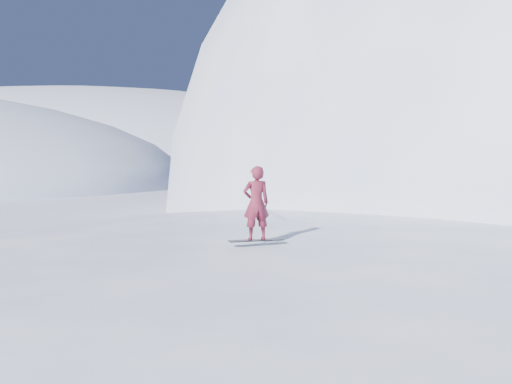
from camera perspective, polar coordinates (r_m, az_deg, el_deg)
ground at (r=15.16m, az=6.53°, el=-13.36°), size 400.00×400.00×0.00m
near_ridge at (r=18.15m, az=8.59°, el=-10.43°), size 36.00×28.00×4.80m
peak_shoulder at (r=36.59m, az=18.51°, el=-3.23°), size 28.00×24.00×18.00m
far_ridge_c at (r=130.19m, az=-17.33°, el=1.94°), size 140.00×90.00×36.00m
wind_bumps at (r=17.13m, az=3.79°, el=-11.28°), size 16.00×14.40×1.00m
snowboard at (r=13.69m, az=0.02°, el=-4.85°), size 1.36×0.61×0.02m
snowboarder at (r=13.58m, az=0.02°, el=-1.12°), size 0.74×0.58×1.77m
board_tracks at (r=19.25m, az=1.29°, el=-2.22°), size 1.70×5.96×0.04m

